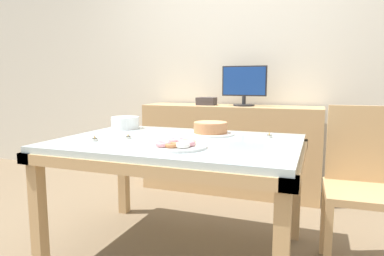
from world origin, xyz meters
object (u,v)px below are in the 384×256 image
(tealight_centre, at_px, (95,139))
(chair, at_px, (364,181))
(computer_monitor, at_px, (244,86))
(plate_stack, at_px, (125,123))
(tealight_near_front, at_px, (269,136))
(cake_chocolate_round, at_px, (210,129))
(pastry_platter, at_px, (177,145))
(book_stack, at_px, (206,101))
(tealight_left_edge, at_px, (128,137))

(tealight_centre, bearing_deg, chair, 15.07)
(computer_monitor, xyz_separation_m, plate_stack, (-0.69, -1.00, -0.27))
(plate_stack, bearing_deg, chair, -4.66)
(plate_stack, bearing_deg, tealight_near_front, -2.22)
(chair, bearing_deg, tealight_near_front, 170.57)
(cake_chocolate_round, bearing_deg, tealight_centre, -139.82)
(pastry_platter, height_order, tealight_near_front, pastry_platter)
(tealight_near_front, bearing_deg, computer_monitor, 110.38)
(computer_monitor, distance_m, cake_chocolate_round, 1.09)
(plate_stack, height_order, tealight_centre, plate_stack)
(cake_chocolate_round, height_order, pastry_platter, cake_chocolate_round)
(computer_monitor, relative_size, plate_stack, 2.02)
(computer_monitor, bearing_deg, pastry_platter, -91.17)
(book_stack, bearing_deg, tealight_centre, -97.50)
(book_stack, bearing_deg, plate_stack, -107.74)
(tealight_centre, bearing_deg, book_stack, 82.50)
(tealight_near_front, bearing_deg, pastry_platter, -129.10)
(chair, xyz_separation_m, plate_stack, (-1.62, 0.13, 0.25))
(pastry_platter, height_order, tealight_left_edge, pastry_platter)
(computer_monitor, height_order, tealight_centre, computer_monitor)
(chair, distance_m, pastry_platter, 1.07)
(computer_monitor, height_order, cake_chocolate_round, computer_monitor)
(chair, bearing_deg, computer_monitor, 129.51)
(tealight_near_front, bearing_deg, cake_chocolate_round, -178.26)
(pastry_platter, xyz_separation_m, plate_stack, (-0.66, 0.56, 0.03))
(pastry_platter, relative_size, tealight_centre, 8.03)
(cake_chocolate_round, relative_size, plate_stack, 1.52)
(cake_chocolate_round, height_order, tealight_left_edge, cake_chocolate_round)
(book_stack, height_order, pastry_platter, book_stack)
(tealight_near_front, relative_size, tealight_left_edge, 1.00)
(cake_chocolate_round, bearing_deg, tealight_near_front, 1.74)
(book_stack, relative_size, pastry_platter, 0.58)
(book_stack, height_order, tealight_left_edge, book_stack)
(computer_monitor, distance_m, book_stack, 0.40)
(pastry_platter, relative_size, plate_stack, 1.53)
(book_stack, relative_size, tealight_left_edge, 4.65)
(plate_stack, xyz_separation_m, tealight_near_front, (1.08, -0.04, -0.03))
(plate_stack, relative_size, tealight_centre, 5.25)
(book_stack, xyz_separation_m, cake_chocolate_round, (0.37, -1.05, -0.12))
(cake_chocolate_round, xyz_separation_m, tealight_near_front, (0.39, 0.01, -0.03))
(tealight_centre, bearing_deg, tealight_left_edge, 44.68)
(tealight_centre, bearing_deg, computer_monitor, 69.41)
(cake_chocolate_round, distance_m, tealight_near_front, 0.39)
(computer_monitor, bearing_deg, cake_chocolate_round, -90.15)
(computer_monitor, xyz_separation_m, book_stack, (-0.37, 0.00, -0.15))
(cake_chocolate_round, relative_size, tealight_left_edge, 7.99)
(book_stack, distance_m, pastry_platter, 1.60)
(book_stack, height_order, plate_stack, book_stack)
(computer_monitor, distance_m, tealight_centre, 1.67)
(tealight_centre, bearing_deg, tealight_near_front, 27.28)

